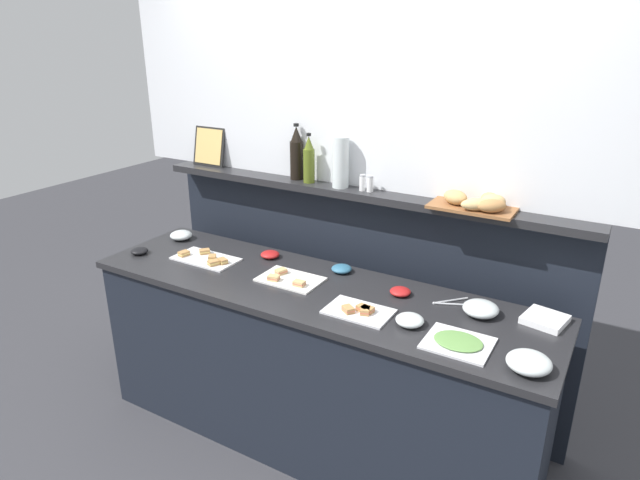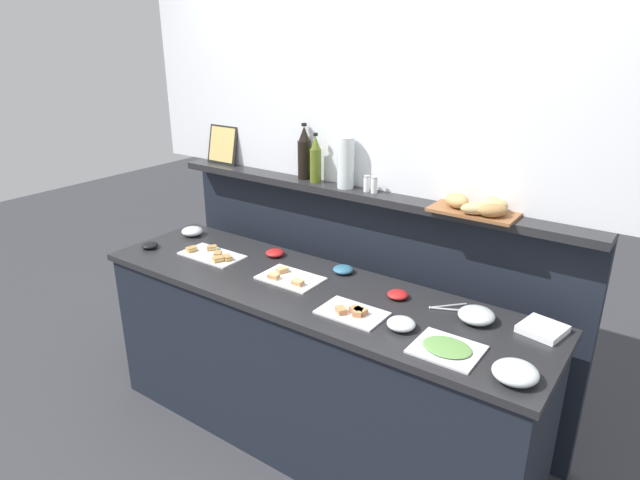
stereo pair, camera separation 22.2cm
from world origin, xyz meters
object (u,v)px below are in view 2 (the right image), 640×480
at_px(salt_shaker, 367,184).
at_px(pepper_shaker, 374,185).
at_px(napkin_stack, 543,329).
at_px(framed_picture, 223,145).
at_px(sandwich_platter_front, 213,255).
at_px(serving_tongs, 448,308).
at_px(condiment_bowl_teal, 275,253).
at_px(cold_cuts_platter, 447,348).
at_px(olive_oil_bottle, 316,160).
at_px(sandwich_platter_side, 289,278).
at_px(condiment_bowl_cream, 150,245).
at_px(glass_bowl_extra, 192,232).
at_px(sandwich_platter_rear, 353,312).
at_px(glass_bowl_large, 515,373).
at_px(condiment_bowl_dark, 343,269).
at_px(glass_bowl_small, 401,324).
at_px(bread_basket, 480,207).
at_px(water_carafe, 346,163).
at_px(glass_bowl_medium, 476,316).
at_px(condiment_bowl_red, 398,295).
at_px(wine_bottle_dark, 304,154).

xyz_separation_m(salt_shaker, pepper_shaker, (0.04, 0.00, 0.00)).
relative_size(napkin_stack, framed_picture, 0.70).
bearing_deg(sandwich_platter_front, serving_tongs, 7.72).
bearing_deg(sandwich_platter_front, condiment_bowl_teal, 36.07).
distance_m(cold_cuts_platter, olive_oil_bottle, 1.33).
bearing_deg(sandwich_platter_side, salt_shaker, 65.36).
relative_size(condiment_bowl_cream, serving_tongs, 0.56).
height_order(glass_bowl_extra, olive_oil_bottle, olive_oil_bottle).
relative_size(glass_bowl_extra, serving_tongs, 0.77).
bearing_deg(olive_oil_bottle, condiment_bowl_teal, -118.86).
bearing_deg(olive_oil_bottle, sandwich_platter_rear, -42.47).
bearing_deg(glass_bowl_large, condiment_bowl_dark, 157.14).
distance_m(olive_oil_bottle, framed_picture, 0.76).
relative_size(condiment_bowl_teal, salt_shaker, 1.22).
xyz_separation_m(glass_bowl_small, glass_bowl_extra, (-1.60, 0.28, 0.00)).
xyz_separation_m(sandwich_platter_front, napkin_stack, (1.76, 0.22, 0.00)).
bearing_deg(serving_tongs, glass_bowl_small, -107.41).
relative_size(glass_bowl_large, bread_basket, 0.42).
xyz_separation_m(framed_picture, water_carafe, (0.95, -0.04, 0.02)).
relative_size(glass_bowl_medium, napkin_stack, 0.95).
bearing_deg(salt_shaker, pepper_shaker, 0.00).
relative_size(serving_tongs, water_carafe, 0.63).
distance_m(condiment_bowl_red, serving_tongs, 0.24).
distance_m(cold_cuts_platter, condiment_bowl_red, 0.48).
bearing_deg(napkin_stack, sandwich_platter_rear, -155.58).
height_order(condiment_bowl_red, condiment_bowl_teal, condiment_bowl_teal).
xyz_separation_m(napkin_stack, water_carafe, (-1.15, 0.22, 0.53)).
bearing_deg(pepper_shaker, serving_tongs, -24.28).
relative_size(cold_cuts_platter, glass_bowl_extra, 2.00).
bearing_deg(water_carafe, salt_shaker, 0.00).
relative_size(glass_bowl_small, framed_picture, 0.51).
height_order(serving_tongs, framed_picture, framed_picture).
bearing_deg(salt_shaker, condiment_bowl_dark, -94.09).
height_order(condiment_bowl_red, condiment_bowl_dark, condiment_bowl_dark).
distance_m(sandwich_platter_rear, olive_oil_bottle, 0.97).
bearing_deg(salt_shaker, framed_picture, 177.98).
distance_m(cold_cuts_platter, salt_shaker, 1.04).
xyz_separation_m(glass_bowl_large, condiment_bowl_dark, (-1.04, 0.44, -0.01)).
distance_m(glass_bowl_medium, napkin_stack, 0.27).
bearing_deg(water_carafe, glass_bowl_large, -28.67).
xyz_separation_m(glass_bowl_small, framed_picture, (-1.60, 0.58, 0.50)).
height_order(condiment_bowl_red, salt_shaker, salt_shaker).
xyz_separation_m(condiment_bowl_dark, napkin_stack, (1.03, -0.02, -0.00)).
distance_m(sandwich_platter_side, glass_bowl_extra, 0.91).
distance_m(glass_bowl_small, water_carafe, 0.99).
distance_m(sandwich_platter_side, wine_bottle_dark, 0.74).
xyz_separation_m(sandwich_platter_rear, glass_bowl_extra, (-1.37, 0.29, 0.01)).
bearing_deg(sandwich_platter_side, condiment_bowl_red, 13.83).
bearing_deg(pepper_shaker, glass_bowl_extra, -166.97).
bearing_deg(water_carafe, glass_bowl_small, -40.09).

